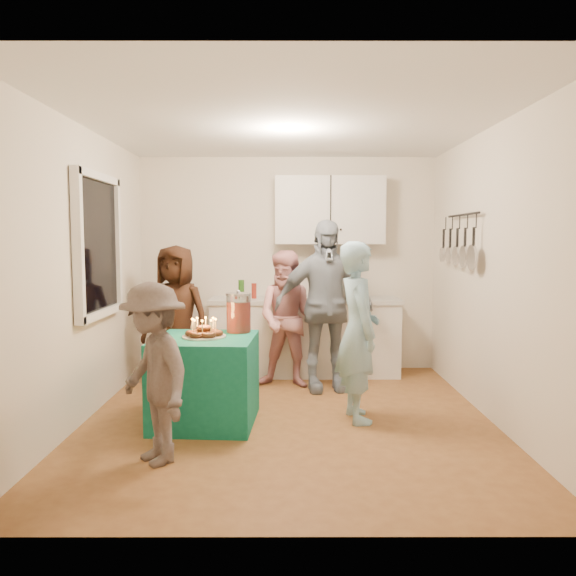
{
  "coord_description": "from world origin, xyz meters",
  "views": [
    {
      "loc": [
        -0.01,
        -4.91,
        1.61
      ],
      "look_at": [
        0.0,
        0.35,
        1.15
      ],
      "focal_mm": 35.0,
      "sensor_mm": 36.0,
      "label": 1
    }
  ],
  "objects_px": {
    "counter": "(305,338)",
    "woman_back_left": "(176,316)",
    "woman_back_center": "(289,319)",
    "punch_jar": "(239,314)",
    "microwave": "(336,286)",
    "woman_back_right": "(324,306)",
    "man_birthday": "(358,331)",
    "child_near_left": "(154,373)",
    "party_table": "(205,380)"
  },
  "relations": [
    {
      "from": "man_birthday",
      "to": "microwave",
      "type": "bearing_deg",
      "value": -6.86
    },
    {
      "from": "woman_back_center",
      "to": "man_birthday",
      "type": "bearing_deg",
      "value": -50.43
    },
    {
      "from": "counter",
      "to": "punch_jar",
      "type": "distance_m",
      "value": 1.74
    },
    {
      "from": "microwave",
      "to": "woman_back_left",
      "type": "xyz_separation_m",
      "value": [
        -1.79,
        -0.57,
        -0.28
      ]
    },
    {
      "from": "punch_jar",
      "to": "woman_back_right",
      "type": "distance_m",
      "value": 1.18
    },
    {
      "from": "man_birthday",
      "to": "woman_back_center",
      "type": "bearing_deg",
      "value": 19.96
    },
    {
      "from": "man_birthday",
      "to": "woman_back_left",
      "type": "bearing_deg",
      "value": 49.93
    },
    {
      "from": "man_birthday",
      "to": "woman_back_center",
      "type": "distance_m",
      "value": 1.28
    },
    {
      "from": "microwave",
      "to": "woman_back_left",
      "type": "height_order",
      "value": "woman_back_left"
    },
    {
      "from": "party_table",
      "to": "punch_jar",
      "type": "xyz_separation_m",
      "value": [
        0.27,
        0.26,
        0.55
      ]
    },
    {
      "from": "counter",
      "to": "party_table",
      "type": "xyz_separation_m",
      "value": [
        -0.92,
        -1.8,
        -0.05
      ]
    },
    {
      "from": "counter",
      "to": "woman_back_left",
      "type": "relative_size",
      "value": 1.43
    },
    {
      "from": "punch_jar",
      "to": "woman_back_center",
      "type": "height_order",
      "value": "woman_back_center"
    },
    {
      "from": "counter",
      "to": "woman_back_center",
      "type": "xyz_separation_m",
      "value": [
        -0.19,
        -0.57,
        0.31
      ]
    },
    {
      "from": "party_table",
      "to": "child_near_left",
      "type": "xyz_separation_m",
      "value": [
        -0.24,
        -0.87,
        0.27
      ]
    },
    {
      "from": "microwave",
      "to": "man_birthday",
      "type": "height_order",
      "value": "man_birthday"
    },
    {
      "from": "counter",
      "to": "punch_jar",
      "type": "xyz_separation_m",
      "value": [
        -0.65,
        -1.54,
        0.5
      ]
    },
    {
      "from": "counter",
      "to": "woman_back_center",
      "type": "relative_size",
      "value": 1.48
    },
    {
      "from": "child_near_left",
      "to": "microwave",
      "type": "bearing_deg",
      "value": 112.84
    },
    {
      "from": "man_birthday",
      "to": "child_near_left",
      "type": "bearing_deg",
      "value": 112.94
    },
    {
      "from": "counter",
      "to": "child_near_left",
      "type": "relative_size",
      "value": 1.68
    },
    {
      "from": "microwave",
      "to": "woman_back_right",
      "type": "relative_size",
      "value": 0.28
    },
    {
      "from": "child_near_left",
      "to": "woman_back_right",
      "type": "bearing_deg",
      "value": 108.32
    },
    {
      "from": "counter",
      "to": "party_table",
      "type": "relative_size",
      "value": 2.59
    },
    {
      "from": "woman_back_center",
      "to": "punch_jar",
      "type": "bearing_deg",
      "value": -104.39
    },
    {
      "from": "microwave",
      "to": "party_table",
      "type": "bearing_deg",
      "value": -122.94
    },
    {
      "from": "microwave",
      "to": "child_near_left",
      "type": "bearing_deg",
      "value": -117.11
    },
    {
      "from": "counter",
      "to": "woman_back_center",
      "type": "height_order",
      "value": "woman_back_center"
    },
    {
      "from": "microwave",
      "to": "woman_back_right",
      "type": "distance_m",
      "value": 0.74
    },
    {
      "from": "counter",
      "to": "punch_jar",
      "type": "bearing_deg",
      "value": -112.99
    },
    {
      "from": "counter",
      "to": "woman_back_center",
      "type": "bearing_deg",
      "value": -108.31
    },
    {
      "from": "woman_back_center",
      "to": "woman_back_right",
      "type": "bearing_deg",
      "value": -7.98
    },
    {
      "from": "man_birthday",
      "to": "woman_back_right",
      "type": "height_order",
      "value": "woman_back_right"
    },
    {
      "from": "microwave",
      "to": "woman_back_left",
      "type": "distance_m",
      "value": 1.9
    },
    {
      "from": "man_birthday",
      "to": "woman_back_left",
      "type": "relative_size",
      "value": 1.03
    },
    {
      "from": "woman_back_right",
      "to": "child_near_left",
      "type": "relative_size",
      "value": 1.39
    },
    {
      "from": "party_table",
      "to": "woman_back_center",
      "type": "xyz_separation_m",
      "value": [
        0.73,
        1.23,
        0.36
      ]
    },
    {
      "from": "punch_jar",
      "to": "woman_back_left",
      "type": "height_order",
      "value": "woman_back_left"
    },
    {
      "from": "party_table",
      "to": "woman_back_center",
      "type": "relative_size",
      "value": 0.57
    },
    {
      "from": "counter",
      "to": "child_near_left",
      "type": "bearing_deg",
      "value": -113.59
    },
    {
      "from": "party_table",
      "to": "counter",
      "type": "bearing_deg",
      "value": 62.82
    },
    {
      "from": "woman_back_left",
      "to": "woman_back_right",
      "type": "height_order",
      "value": "woman_back_right"
    },
    {
      "from": "woman_back_left",
      "to": "child_near_left",
      "type": "bearing_deg",
      "value": -69.25
    },
    {
      "from": "man_birthday",
      "to": "child_near_left",
      "type": "xyz_separation_m",
      "value": [
        -1.58,
        -0.96,
        -0.14
      ]
    },
    {
      "from": "punch_jar",
      "to": "woman_back_center",
      "type": "relative_size",
      "value": 0.23
    },
    {
      "from": "counter",
      "to": "man_birthday",
      "type": "relative_size",
      "value": 1.38
    },
    {
      "from": "woman_back_center",
      "to": "child_near_left",
      "type": "height_order",
      "value": "woman_back_center"
    },
    {
      "from": "woman_back_right",
      "to": "man_birthday",
      "type": "bearing_deg",
      "value": -86.95
    },
    {
      "from": "woman_back_center",
      "to": "child_near_left",
      "type": "distance_m",
      "value": 2.31
    },
    {
      "from": "punch_jar",
      "to": "woman_back_center",
      "type": "distance_m",
      "value": 1.08
    }
  ]
}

